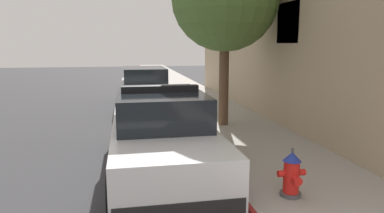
% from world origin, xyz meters
% --- Properties ---
extents(ground_plane, '(30.68, 60.00, 0.20)m').
position_xyz_m(ground_plane, '(-4.68, 10.00, -0.10)').
color(ground_plane, '#353538').
extents(sidewalk_pavement, '(2.64, 60.00, 0.16)m').
position_xyz_m(sidewalk_pavement, '(1.32, 10.00, 0.08)').
color(sidewalk_pavement, '#9E9991').
rests_on(sidewalk_pavement, ground).
extents(curb_painted_edge, '(0.08, 60.00, 0.16)m').
position_xyz_m(curb_painted_edge, '(-0.04, 10.00, 0.08)').
color(curb_painted_edge, maroon).
rests_on(curb_painted_edge, ground).
extents(police_cruiser, '(1.94, 4.84, 1.68)m').
position_xyz_m(police_cruiser, '(-1.09, 5.16, 0.74)').
color(police_cruiser, white).
rests_on(police_cruiser, ground).
extents(parked_car_silver_ahead, '(1.94, 4.84, 1.56)m').
position_xyz_m(parked_car_silver_ahead, '(-0.97, 12.68, 0.74)').
color(parked_car_silver_ahead, '#B2B5BA').
rests_on(parked_car_silver_ahead, ground).
extents(fire_hydrant, '(0.44, 0.40, 0.76)m').
position_xyz_m(fire_hydrant, '(0.70, 3.23, 0.51)').
color(fire_hydrant, '#4C4C51').
rests_on(fire_hydrant, sidewalk_pavement).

